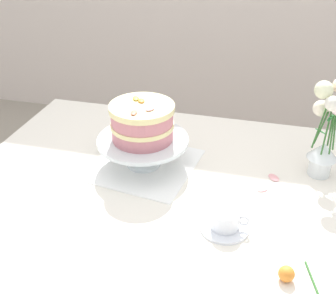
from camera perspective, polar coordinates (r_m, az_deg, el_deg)
dining_table at (r=1.27m, az=2.27°, el=-9.87°), size 1.40×1.00×0.74m
linen_napkin at (r=1.35m, az=-3.39°, el=-2.44°), size 0.36×0.36×0.00m
cake_stand at (r=1.30m, az=-3.50°, el=0.57°), size 0.29×0.29×0.10m
layer_cake at (r=1.27m, az=-3.61°, el=3.52°), size 0.20×0.20×0.12m
flower_vase at (r=1.31m, az=21.25°, el=2.26°), size 0.11×0.11×0.31m
teacup at (r=1.10m, az=7.94°, el=-10.14°), size 0.13×0.13×0.06m
fallen_rose at (r=1.00m, az=16.30°, el=-16.59°), size 0.09×0.10×0.04m
loose_petal_0 at (r=1.32m, az=14.49°, el=-4.13°), size 0.05×0.05×0.00m
loose_petal_2 at (r=1.26m, az=13.02°, el=-5.79°), size 0.04×0.04×0.00m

